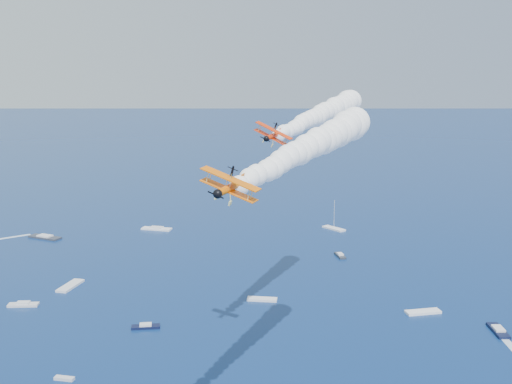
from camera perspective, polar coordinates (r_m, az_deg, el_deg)
biplane_lead at (r=126.86m, az=1.51°, el=5.06°), size 10.95×11.71×8.09m
biplane_trail at (r=81.81m, az=-2.34°, el=0.40°), size 11.10×12.00×7.74m
smoke_trail_lead at (r=152.34m, az=5.72°, el=6.87°), size 57.95×53.51×10.37m
smoke_trail_trail at (r=106.29m, az=4.85°, el=4.07°), size 57.91×52.47×10.37m
spectator_boats at (r=214.79m, az=-16.49°, el=-7.74°), size 220.21×173.83×0.70m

